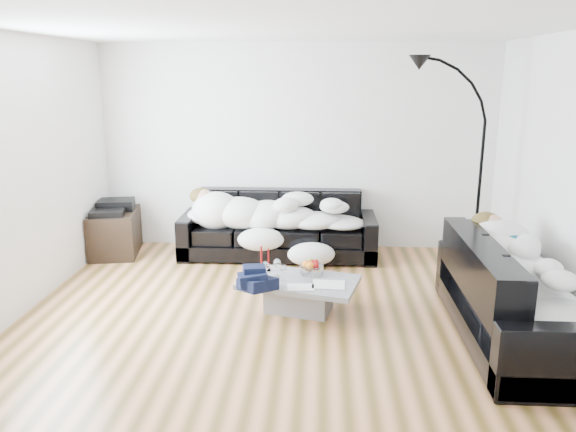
# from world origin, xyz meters

# --- Properties ---
(ground) EXTENTS (5.00, 5.00, 0.00)m
(ground) POSITION_xyz_m (0.00, 0.00, 0.00)
(ground) COLOR brown
(ground) RESTS_ON ground
(wall_back) EXTENTS (5.00, 0.02, 2.60)m
(wall_back) POSITION_xyz_m (0.00, 2.25, 1.30)
(wall_back) COLOR silver
(wall_back) RESTS_ON ground
(wall_left) EXTENTS (0.02, 4.50, 2.60)m
(wall_left) POSITION_xyz_m (-2.50, 0.00, 1.30)
(wall_left) COLOR silver
(wall_left) RESTS_ON ground
(wall_right) EXTENTS (0.02, 4.50, 2.60)m
(wall_right) POSITION_xyz_m (2.50, 0.00, 1.30)
(wall_right) COLOR silver
(wall_right) RESTS_ON ground
(ceiling) EXTENTS (5.00, 5.00, 0.00)m
(ceiling) POSITION_xyz_m (0.00, 0.00, 2.60)
(ceiling) COLOR white
(ceiling) RESTS_ON ground
(sofa_back) EXTENTS (2.41, 0.83, 0.79)m
(sofa_back) POSITION_xyz_m (-0.21, 1.81, 0.39)
(sofa_back) COLOR black
(sofa_back) RESTS_ON ground
(sofa_right) EXTENTS (0.90, 2.11, 0.85)m
(sofa_right) POSITION_xyz_m (1.98, -0.33, 0.43)
(sofa_right) COLOR black
(sofa_right) RESTS_ON ground
(sleeper_back) EXTENTS (2.04, 0.70, 0.41)m
(sleeper_back) POSITION_xyz_m (-0.21, 1.76, 0.62)
(sleeper_back) COLOR white
(sleeper_back) RESTS_ON sofa_back
(sleeper_right) EXTENTS (0.76, 1.81, 0.44)m
(sleeper_right) POSITION_xyz_m (1.98, -0.33, 0.64)
(sleeper_right) COLOR white
(sleeper_right) RESTS_ON sofa_right
(teal_cushion) EXTENTS (0.42, 0.38, 0.20)m
(teal_cushion) POSITION_xyz_m (1.92, 0.32, 0.72)
(teal_cushion) COLOR #0E5868
(teal_cushion) RESTS_ON sofa_right
(coffee_table) EXTENTS (1.22, 0.89, 0.32)m
(coffee_table) POSITION_xyz_m (0.11, 0.12, 0.16)
(coffee_table) COLOR #939699
(coffee_table) RESTS_ON ground
(fruit_bowl) EXTENTS (0.26, 0.26, 0.14)m
(fruit_bowl) POSITION_xyz_m (0.23, 0.30, 0.39)
(fruit_bowl) COLOR white
(fruit_bowl) RESTS_ON coffee_table
(wine_glass_a) EXTENTS (0.08, 0.08, 0.17)m
(wine_glass_a) POSITION_xyz_m (-0.10, 0.21, 0.41)
(wine_glass_a) COLOR white
(wine_glass_a) RESTS_ON coffee_table
(wine_glass_b) EXTENTS (0.08, 0.08, 0.17)m
(wine_glass_b) POSITION_xyz_m (-0.21, 0.13, 0.40)
(wine_glass_b) COLOR white
(wine_glass_b) RESTS_ON coffee_table
(wine_glass_c) EXTENTS (0.07, 0.07, 0.15)m
(wine_glass_c) POSITION_xyz_m (-0.03, 0.09, 0.40)
(wine_glass_c) COLOR white
(wine_glass_c) RESTS_ON coffee_table
(candle_left) EXTENTS (0.06, 0.06, 0.26)m
(candle_left) POSITION_xyz_m (-0.27, 0.34, 0.45)
(candle_left) COLOR maroon
(candle_left) RESTS_ON coffee_table
(candle_right) EXTENTS (0.05, 0.05, 0.23)m
(candle_right) POSITION_xyz_m (-0.20, 0.35, 0.43)
(candle_right) COLOR maroon
(candle_right) RESTS_ON coffee_table
(newspaper_a) EXTENTS (0.31, 0.24, 0.01)m
(newspaper_a) POSITION_xyz_m (0.40, 0.00, 0.33)
(newspaper_a) COLOR silver
(newspaper_a) RESTS_ON coffee_table
(newspaper_b) EXTENTS (0.26, 0.19, 0.01)m
(newspaper_b) POSITION_xyz_m (0.14, -0.08, 0.33)
(newspaper_b) COLOR silver
(newspaper_b) RESTS_ON coffee_table
(navy_jacket) EXTENTS (0.42, 0.40, 0.16)m
(navy_jacket) POSITION_xyz_m (-0.29, -0.13, 0.48)
(navy_jacket) COLOR black
(navy_jacket) RESTS_ON coffee_table
(shoes) EXTENTS (0.45, 0.36, 0.09)m
(shoes) POSITION_xyz_m (1.75, -1.09, 0.05)
(shoes) COLOR #472311
(shoes) RESTS_ON ground
(av_cabinet) EXTENTS (0.68, 0.88, 0.55)m
(av_cabinet) POSITION_xyz_m (-2.28, 1.76, 0.27)
(av_cabinet) COLOR black
(av_cabinet) RESTS_ON ground
(stereo) EXTENTS (0.50, 0.42, 0.13)m
(stereo) POSITION_xyz_m (-2.28, 1.76, 0.61)
(stereo) COLOR black
(stereo) RESTS_ON av_cabinet
(floor_lamp) EXTENTS (0.83, 0.51, 2.13)m
(floor_lamp) POSITION_xyz_m (2.06, 1.27, 1.06)
(floor_lamp) COLOR black
(floor_lamp) RESTS_ON ground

